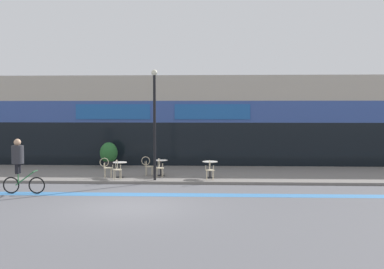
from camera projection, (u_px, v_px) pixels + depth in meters
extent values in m
plane|color=#5B5B60|center=(131.00, 207.00, 15.00)|extent=(120.00, 120.00, 0.00)
cube|color=slate|center=(157.00, 174.00, 22.23)|extent=(40.00, 5.50, 0.12)
cube|color=#B2A899|center=(166.00, 121.00, 26.82)|extent=(40.00, 4.00, 5.13)
cube|color=black|center=(163.00, 144.00, 24.93)|extent=(38.80, 0.10, 2.40)
cube|color=#334C93|center=(163.00, 112.00, 24.85)|extent=(39.20, 0.14, 1.20)
cube|color=#1E56A3|center=(113.00, 112.00, 24.89)|extent=(4.16, 0.08, 0.84)
cube|color=#1E56A3|center=(212.00, 112.00, 24.66)|extent=(4.16, 0.08, 0.84)
cube|color=#3D7AB7|center=(141.00, 194.00, 17.11)|extent=(36.00, 0.70, 0.01)
cylinder|color=black|center=(120.00, 177.00, 20.65)|extent=(0.35, 0.35, 0.02)
cylinder|color=black|center=(120.00, 170.00, 20.63)|extent=(0.07, 0.07, 0.68)
cylinder|color=silver|center=(120.00, 162.00, 20.61)|extent=(0.63, 0.63, 0.02)
cylinder|color=black|center=(161.00, 175.00, 21.20)|extent=(0.35, 0.35, 0.02)
cylinder|color=black|center=(161.00, 168.00, 21.18)|extent=(0.07, 0.07, 0.72)
cylinder|color=silver|center=(161.00, 160.00, 21.16)|extent=(0.64, 0.64, 0.02)
cylinder|color=black|center=(210.00, 178.00, 20.47)|extent=(0.38, 0.38, 0.02)
cylinder|color=black|center=(210.00, 170.00, 20.45)|extent=(0.07, 0.07, 0.74)
cylinder|color=silver|center=(210.00, 162.00, 20.43)|extent=(0.69, 0.69, 0.02)
cylinder|color=beige|center=(117.00, 170.00, 20.07)|extent=(0.40, 0.40, 0.03)
cylinder|color=beige|center=(115.00, 174.00, 20.23)|extent=(0.03, 0.03, 0.42)
cylinder|color=beige|center=(121.00, 174.00, 20.22)|extent=(0.03, 0.03, 0.42)
cylinder|color=beige|center=(114.00, 175.00, 19.95)|extent=(0.03, 0.03, 0.42)
cylinder|color=beige|center=(120.00, 175.00, 19.94)|extent=(0.03, 0.03, 0.42)
torus|color=beige|center=(117.00, 164.00, 19.89)|extent=(0.03, 0.41, 0.41)
cylinder|color=beige|center=(113.00, 167.00, 19.90)|extent=(0.03, 0.03, 0.23)
cylinder|color=beige|center=(120.00, 167.00, 19.89)|extent=(0.03, 0.03, 0.23)
cylinder|color=beige|center=(108.00, 168.00, 20.65)|extent=(0.45, 0.45, 0.03)
cylinder|color=beige|center=(111.00, 172.00, 20.81)|extent=(0.03, 0.03, 0.42)
cylinder|color=beige|center=(111.00, 173.00, 20.53)|extent=(0.03, 0.03, 0.42)
cylinder|color=beige|center=(105.00, 172.00, 20.78)|extent=(0.03, 0.03, 0.42)
cylinder|color=beige|center=(105.00, 173.00, 20.51)|extent=(0.03, 0.03, 0.42)
torus|color=beige|center=(104.00, 162.00, 20.61)|extent=(0.41, 0.08, 0.41)
cylinder|color=beige|center=(105.00, 165.00, 20.79)|extent=(0.03, 0.03, 0.23)
cylinder|color=beige|center=(104.00, 166.00, 20.45)|extent=(0.03, 0.03, 0.23)
cylinder|color=beige|center=(160.00, 168.00, 20.63)|extent=(0.42, 0.42, 0.03)
cylinder|color=beige|center=(157.00, 172.00, 20.79)|extent=(0.03, 0.03, 0.42)
cylinder|color=beige|center=(163.00, 172.00, 20.76)|extent=(0.03, 0.03, 0.42)
cylinder|color=beige|center=(156.00, 173.00, 20.51)|extent=(0.03, 0.03, 0.42)
cylinder|color=beige|center=(162.00, 173.00, 20.49)|extent=(0.03, 0.03, 0.42)
torus|color=beige|center=(159.00, 163.00, 20.44)|extent=(0.05, 0.41, 0.41)
cylinder|color=beige|center=(155.00, 166.00, 20.47)|extent=(0.03, 0.03, 0.23)
cylinder|color=beige|center=(163.00, 166.00, 20.43)|extent=(0.03, 0.03, 0.23)
cylinder|color=beige|center=(149.00, 166.00, 21.20)|extent=(0.41, 0.41, 0.03)
cylinder|color=beige|center=(153.00, 171.00, 21.34)|extent=(0.03, 0.03, 0.42)
cylinder|color=beige|center=(152.00, 172.00, 21.06)|extent=(0.03, 0.03, 0.42)
cylinder|color=beige|center=(147.00, 171.00, 21.36)|extent=(0.03, 0.03, 0.42)
cylinder|color=beige|center=(146.00, 172.00, 21.08)|extent=(0.03, 0.03, 0.42)
torus|color=beige|center=(146.00, 161.00, 21.19)|extent=(0.41, 0.04, 0.41)
cylinder|color=beige|center=(146.00, 163.00, 21.37)|extent=(0.03, 0.03, 0.23)
cylinder|color=beige|center=(145.00, 164.00, 21.03)|extent=(0.03, 0.03, 0.23)
cylinder|color=beige|center=(210.00, 170.00, 19.90)|extent=(0.43, 0.43, 0.03)
cylinder|color=beige|center=(207.00, 175.00, 20.07)|extent=(0.03, 0.03, 0.42)
cylinder|color=beige|center=(213.00, 175.00, 20.03)|extent=(0.03, 0.03, 0.42)
cylinder|color=beige|center=(206.00, 176.00, 19.79)|extent=(0.03, 0.03, 0.42)
cylinder|color=beige|center=(213.00, 176.00, 19.75)|extent=(0.03, 0.03, 0.42)
torus|color=beige|center=(210.00, 165.00, 19.71)|extent=(0.06, 0.41, 0.41)
cylinder|color=beige|center=(206.00, 168.00, 19.74)|extent=(0.03, 0.03, 0.23)
cylinder|color=beige|center=(213.00, 168.00, 19.70)|extent=(0.03, 0.03, 0.23)
cylinder|color=#232326|center=(109.00, 164.00, 24.03)|extent=(0.59, 0.59, 0.41)
ellipsoid|color=#28662D|center=(109.00, 153.00, 23.99)|extent=(0.94, 0.94, 1.12)
cylinder|color=black|center=(155.00, 128.00, 19.75)|extent=(0.12, 0.12, 4.66)
sphere|color=beige|center=(154.00, 73.00, 19.61)|extent=(0.26, 0.26, 0.26)
torus|color=black|center=(37.00, 185.00, 17.29)|extent=(0.65, 0.05, 0.65)
torus|color=black|center=(11.00, 185.00, 17.33)|extent=(0.65, 0.05, 0.65)
cylinder|color=#2D753D|center=(25.00, 178.00, 17.29)|extent=(0.78, 0.05, 0.59)
cylinder|color=#2D753D|center=(18.00, 179.00, 17.30)|extent=(0.04, 0.04, 0.45)
cylinder|color=#2D753D|center=(35.00, 171.00, 17.26)|extent=(0.03, 0.48, 0.03)
cylinder|color=black|center=(19.00, 168.00, 17.37)|extent=(0.16, 0.16, 0.38)
cylinder|color=black|center=(17.00, 169.00, 17.19)|extent=(0.16, 0.16, 0.38)
cylinder|color=#2D2D33|center=(18.00, 155.00, 17.25)|extent=(0.45, 0.45, 0.70)
sphere|color=tan|center=(17.00, 142.00, 17.22)|extent=(0.26, 0.26, 0.26)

